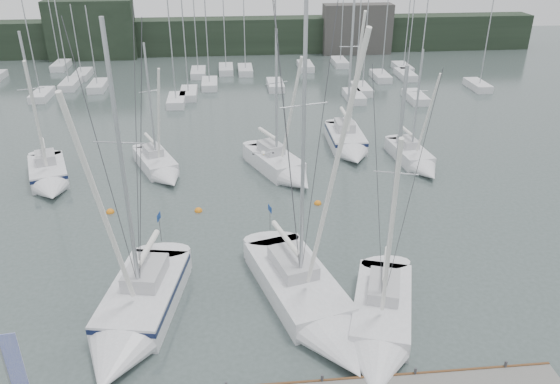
{
  "coord_description": "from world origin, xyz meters",
  "views": [
    {
      "loc": [
        -1.44,
        -20.7,
        17.62
      ],
      "look_at": [
        1.13,
        5.0,
        4.79
      ],
      "focal_mm": 35.0,
      "sensor_mm": 36.0,
      "label": 1
    }
  ],
  "objects": [
    {
      "name": "far_building_left",
      "position": [
        -20.0,
        60.0,
        4.0
      ],
      "size": [
        12.0,
        3.0,
        8.0
      ],
      "primitive_type": "cube",
      "color": "black",
      "rests_on": "ground"
    },
    {
      "name": "sailboat_mid_d",
      "position": [
        8.68,
        21.84,
        0.66
      ],
      "size": [
        2.9,
        7.93,
        14.45
      ],
      "rotation": [
        0.0,
        0.0,
        -0.01
      ],
      "color": "silver",
      "rests_on": "ground"
    },
    {
      "name": "buoy_a",
      "position": [
        -3.71,
        12.25,
        0.0
      ],
      "size": [
        0.53,
        0.53,
        0.53
      ],
      "primitive_type": "sphere",
      "color": "orange",
      "rests_on": "ground"
    },
    {
      "name": "sailboat_mid_b",
      "position": [
        -6.79,
        18.6,
        0.51
      ],
      "size": [
        4.79,
        7.44,
        10.61
      ],
      "rotation": [
        0.0,
        0.0,
        0.39
      ],
      "color": "silver",
      "rests_on": "ground"
    },
    {
      "name": "sailboat_near_center",
      "position": [
        2.4,
        0.33,
        0.58
      ],
      "size": [
        6.0,
        11.24,
        17.73
      ],
      "rotation": [
        0.0,
        0.0,
        0.27
      ],
      "color": "silver",
      "rests_on": "ground"
    },
    {
      "name": "sailboat_near_left",
      "position": [
        -6.37,
        0.39,
        0.66
      ],
      "size": [
        4.88,
        10.05,
        15.45
      ],
      "rotation": [
        0.0,
        0.0,
        -0.18
      ],
      "color": "silver",
      "rests_on": "ground"
    },
    {
      "name": "dock_banner",
      "position": [
        -9.61,
        -5.0,
        3.01
      ],
      "size": [
        0.67,
        0.12,
        4.42
      ],
      "rotation": [
        0.0,
        0.0,
        0.1
      ],
      "color": "#ACAFB5",
      "rests_on": "dock"
    },
    {
      "name": "far_treeline",
      "position": [
        0.0,
        62.0,
        2.5
      ],
      "size": [
        90.0,
        4.0,
        5.0
      ],
      "primitive_type": "cube",
      "color": "black",
      "rests_on": "ground"
    },
    {
      "name": "ground",
      "position": [
        0.0,
        0.0,
        0.0
      ],
      "size": [
        160.0,
        160.0,
        0.0
      ],
      "primitive_type": "plane",
      "color": "#42504D",
      "rests_on": "ground"
    },
    {
      "name": "sailboat_near_right",
      "position": [
        5.17,
        -1.47,
        0.51
      ],
      "size": [
        5.37,
        9.37,
        13.54
      ],
      "rotation": [
        0.0,
        0.0,
        -0.32
      ],
      "color": "silver",
      "rests_on": "ground"
    },
    {
      "name": "buoy_b",
      "position": [
        4.53,
        12.49,
        0.0
      ],
      "size": [
        0.52,
        0.52,
        0.52
      ],
      "primitive_type": "sphere",
      "color": "orange",
      "rests_on": "ground"
    },
    {
      "name": "sailboat_mid_e",
      "position": [
        13.41,
        18.17,
        0.5
      ],
      "size": [
        2.93,
        7.43,
        9.8
      ],
      "rotation": [
        0.0,
        0.0,
        0.1
      ],
      "color": "silver",
      "rests_on": "ground"
    },
    {
      "name": "far_building_right",
      "position": [
        18.0,
        60.0,
        3.5
      ],
      "size": [
        10.0,
        3.0,
        7.0
      ],
      "primitive_type": "cube",
      "color": "#42403D",
      "rests_on": "ground"
    },
    {
      "name": "sailboat_mid_c",
      "position": [
        2.63,
        17.38,
        0.61
      ],
      "size": [
        5.48,
        8.32,
        11.7
      ],
      "rotation": [
        0.0,
        0.0,
        0.4
      ],
      "color": "silver",
      "rests_on": "ground"
    },
    {
      "name": "seagull",
      "position": [
        0.16,
        3.31,
        7.75
      ],
      "size": [
        0.96,
        0.43,
        0.19
      ],
      "rotation": [
        0.0,
        0.0,
        0.06
      ],
      "color": "white",
      "rests_on": "ground"
    },
    {
      "name": "sailboat_mid_a",
      "position": [
        -14.81,
        17.39,
        0.62
      ],
      "size": [
        4.67,
        7.52,
        11.88
      ],
      "rotation": [
        0.0,
        0.0,
        0.32
      ],
      "color": "silver",
      "rests_on": "ground"
    },
    {
      "name": "buoy_c",
      "position": [
        -9.64,
        12.65,
        0.0
      ],
      "size": [
        0.55,
        0.55,
        0.55
      ],
      "primitive_type": "sphere",
      "color": "orange",
      "rests_on": "ground"
    },
    {
      "name": "mast_forest",
      "position": [
        -0.83,
        44.35,
        0.48
      ],
      "size": [
        59.69,
        25.16,
        14.76
      ],
      "color": "silver",
      "rests_on": "ground"
    }
  ]
}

